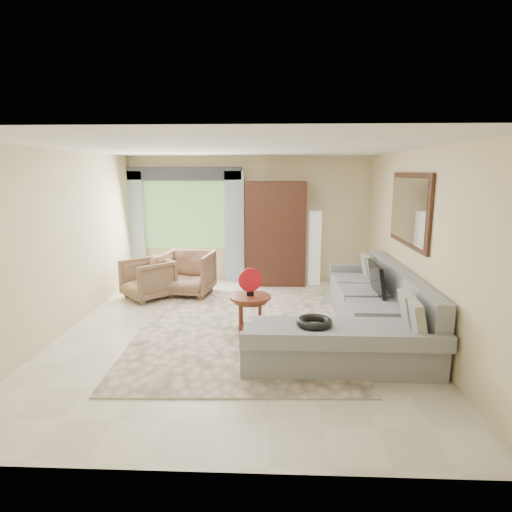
{
  "coord_description": "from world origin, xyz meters",
  "views": [
    {
      "loc": [
        0.51,
        -5.91,
        2.3
      ],
      "look_at": [
        0.25,
        0.35,
        1.05
      ],
      "focal_mm": 30.0,
      "sensor_mm": 36.0,
      "label": 1
    }
  ],
  "objects_px": {
    "tv_screen": "(377,279)",
    "floor_lamp": "(314,248)",
    "sectional_sofa": "(364,318)",
    "potted_plant": "(129,272)",
    "armchair_left": "(148,279)",
    "armoire": "(276,233)",
    "armchair_right": "(188,273)",
    "coffee_table": "(250,314)"
  },
  "relations": [
    {
      "from": "sectional_sofa",
      "to": "potted_plant",
      "type": "relative_size",
      "value": 6.12
    },
    {
      "from": "armchair_right",
      "to": "sectional_sofa",
      "type": "bearing_deg",
      "value": -27.27
    },
    {
      "from": "armchair_left",
      "to": "armoire",
      "type": "bearing_deg",
      "value": 72.01
    },
    {
      "from": "floor_lamp",
      "to": "armoire",
      "type": "bearing_deg",
      "value": -175.71
    },
    {
      "from": "armchair_left",
      "to": "armchair_right",
      "type": "height_order",
      "value": "armchair_right"
    },
    {
      "from": "armchair_right",
      "to": "floor_lamp",
      "type": "distance_m",
      "value": 2.64
    },
    {
      "from": "tv_screen",
      "to": "floor_lamp",
      "type": "height_order",
      "value": "floor_lamp"
    },
    {
      "from": "floor_lamp",
      "to": "coffee_table",
      "type": "bearing_deg",
      "value": -111.55
    },
    {
      "from": "tv_screen",
      "to": "armchair_right",
      "type": "relative_size",
      "value": 0.82
    },
    {
      "from": "armchair_left",
      "to": "armchair_right",
      "type": "relative_size",
      "value": 0.88
    },
    {
      "from": "coffee_table",
      "to": "sectional_sofa",
      "type": "bearing_deg",
      "value": -0.86
    },
    {
      "from": "tv_screen",
      "to": "armoire",
      "type": "distance_m",
      "value": 2.86
    },
    {
      "from": "floor_lamp",
      "to": "tv_screen",
      "type": "bearing_deg",
      "value": -74.18
    },
    {
      "from": "armchair_right",
      "to": "coffee_table",
      "type": "bearing_deg",
      "value": -49.4
    },
    {
      "from": "sectional_sofa",
      "to": "armchair_right",
      "type": "height_order",
      "value": "sectional_sofa"
    },
    {
      "from": "floor_lamp",
      "to": "potted_plant",
      "type": "bearing_deg",
      "value": -174.72
    },
    {
      "from": "floor_lamp",
      "to": "sectional_sofa",
      "type": "bearing_deg",
      "value": -81.67
    },
    {
      "from": "coffee_table",
      "to": "armchair_right",
      "type": "bearing_deg",
      "value": 122.93
    },
    {
      "from": "sectional_sofa",
      "to": "armchair_left",
      "type": "height_order",
      "value": "sectional_sofa"
    },
    {
      "from": "sectional_sofa",
      "to": "coffee_table",
      "type": "relative_size",
      "value": 5.96
    },
    {
      "from": "floor_lamp",
      "to": "armchair_left",
      "type": "bearing_deg",
      "value": -158.61
    },
    {
      "from": "tv_screen",
      "to": "potted_plant",
      "type": "xyz_separation_m",
      "value": [
        -4.47,
        2.12,
        -0.44
      ]
    },
    {
      "from": "coffee_table",
      "to": "armchair_left",
      "type": "distance_m",
      "value": 2.61
    },
    {
      "from": "sectional_sofa",
      "to": "floor_lamp",
      "type": "height_order",
      "value": "floor_lamp"
    },
    {
      "from": "sectional_sofa",
      "to": "coffee_table",
      "type": "height_order",
      "value": "sectional_sofa"
    },
    {
      "from": "tv_screen",
      "to": "armchair_left",
      "type": "distance_m",
      "value": 4.04
    },
    {
      "from": "coffee_table",
      "to": "armoire",
      "type": "height_order",
      "value": "armoire"
    },
    {
      "from": "armchair_left",
      "to": "armoire",
      "type": "distance_m",
      "value": 2.69
    },
    {
      "from": "armchair_right",
      "to": "floor_lamp",
      "type": "height_order",
      "value": "floor_lamp"
    },
    {
      "from": "armoire",
      "to": "armchair_right",
      "type": "bearing_deg",
      "value": -151.68
    },
    {
      "from": "tv_screen",
      "to": "armchair_left",
      "type": "bearing_deg",
      "value": 162.01
    },
    {
      "from": "sectional_sofa",
      "to": "tv_screen",
      "type": "relative_size",
      "value": 4.68
    },
    {
      "from": "tv_screen",
      "to": "coffee_table",
      "type": "relative_size",
      "value": 1.27
    },
    {
      "from": "armchair_left",
      "to": "tv_screen",
      "type": "bearing_deg",
      "value": 27.43
    },
    {
      "from": "tv_screen",
      "to": "coffee_table",
      "type": "distance_m",
      "value": 1.96
    },
    {
      "from": "potted_plant",
      "to": "armchair_right",
      "type": "bearing_deg",
      "value": -24.38
    },
    {
      "from": "potted_plant",
      "to": "floor_lamp",
      "type": "height_order",
      "value": "floor_lamp"
    },
    {
      "from": "armchair_left",
      "to": "armchair_right",
      "type": "xyz_separation_m",
      "value": [
        0.68,
        0.28,
        0.05
      ]
    },
    {
      "from": "sectional_sofa",
      "to": "armchair_left",
      "type": "distance_m",
      "value": 3.96
    },
    {
      "from": "coffee_table",
      "to": "armchair_left",
      "type": "height_order",
      "value": "armchair_left"
    },
    {
      "from": "armoire",
      "to": "sectional_sofa",
      "type": "bearing_deg",
      "value": -66.94
    },
    {
      "from": "armchair_right",
      "to": "potted_plant",
      "type": "relative_size",
      "value": 1.6
    }
  ]
}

